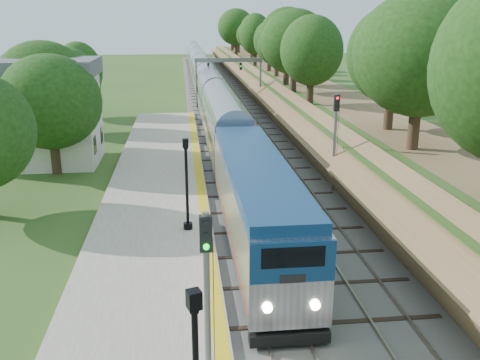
{
  "coord_description": "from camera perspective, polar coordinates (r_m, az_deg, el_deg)",
  "views": [
    {
      "loc": [
        -3.42,
        -11.9,
        10.96
      ],
      "look_at": [
        -0.5,
        14.71,
        2.8
      ],
      "focal_mm": 40.0,
      "sensor_mm": 36.0,
      "label": 1
    }
  ],
  "objects": [
    {
      "name": "train",
      "position": [
        82.51,
        -3.92,
        10.79
      ],
      "size": [
        2.88,
        135.1,
        4.23
      ],
      "color": "black",
      "rests_on": "trackbed"
    },
    {
      "name": "signal_gantry",
      "position": [
        67.43,
        -1.25,
        11.72
      ],
      "size": [
        8.4,
        0.38,
        6.2
      ],
      "color": "slate",
      "rests_on": "ground"
    },
    {
      "name": "trackbed",
      "position": [
        72.92,
        -1.95,
        8.35
      ],
      "size": [
        9.5,
        170.0,
        0.28
      ],
      "color": "#4C4944",
      "rests_on": "ground"
    },
    {
      "name": "signal_farside",
      "position": [
        34.48,
        10.11,
        5.04
      ],
      "size": [
        0.35,
        0.28,
        6.35
      ],
      "color": "slate",
      "rests_on": "ground"
    },
    {
      "name": "platform",
      "position": [
        29.96,
        -9.27,
        -4.35
      ],
      "size": [
        6.4,
        68.0,
        0.38
      ],
      "primitive_type": "cube",
      "color": "gray",
      "rests_on": "ground"
    },
    {
      "name": "station_building",
      "position": [
        43.76,
        -20.32,
        6.87
      ],
      "size": [
        8.6,
        6.6,
        8.0
      ],
      "color": "beige",
      "rests_on": "ground"
    },
    {
      "name": "signal_platform",
      "position": [
        14.75,
        -3.55,
        -11.57
      ],
      "size": [
        0.34,
        0.27,
        5.77
      ],
      "color": "slate",
      "rests_on": "platform"
    },
    {
      "name": "trees_behind_platform",
      "position": [
        34.09,
        -19.35,
        5.12
      ],
      "size": [
        7.82,
        53.32,
        7.21
      ],
      "color": "#332316",
      "rests_on": "ground"
    },
    {
      "name": "lamppost_far",
      "position": [
        27.45,
        -5.68,
        -1.03
      ],
      "size": [
        0.48,
        0.48,
        4.81
      ],
      "color": "black",
      "rests_on": "platform"
    },
    {
      "name": "yellow_stripe",
      "position": [
        29.86,
        -3.81,
        -3.83
      ],
      "size": [
        0.55,
        68.0,
        0.01
      ],
      "primitive_type": "cube",
      "color": "gold",
      "rests_on": "platform"
    },
    {
      "name": "embankment",
      "position": [
        73.76,
        4.61,
        9.88
      ],
      "size": [
        10.64,
        170.0,
        11.7
      ],
      "color": "brown",
      "rests_on": "ground"
    }
  ]
}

